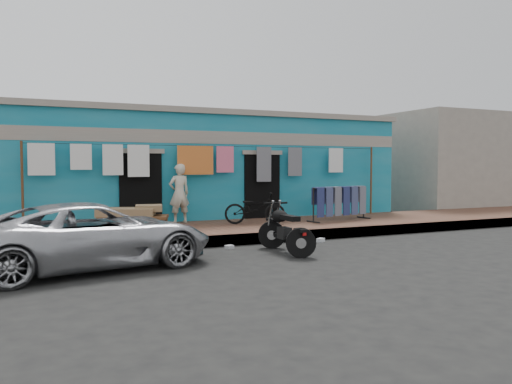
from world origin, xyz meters
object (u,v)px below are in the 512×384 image
at_px(car, 93,234).
at_px(bicycle, 255,205).
at_px(motorcycle, 286,228).
at_px(charpoy, 134,218).
at_px(seated_person, 179,193).
at_px(jeans_rack, 340,203).

bearing_deg(car, bicycle, -67.36).
height_order(motorcycle, charpoy, motorcycle).
bearing_deg(seated_person, charpoy, 26.86).
bearing_deg(jeans_rack, motorcycle, -138.72).
height_order(car, seated_person, seated_person).
distance_m(bicycle, jeans_rack, 2.50).
relative_size(car, bicycle, 2.68).
distance_m(seated_person, motorcycle, 4.13).
bearing_deg(motorcycle, jeans_rack, 40.14).
xyz_separation_m(seated_person, bicycle, (1.73, -1.04, -0.28)).
bearing_deg(motorcycle, car, 178.88).
distance_m(bicycle, charpoy, 3.11).
height_order(seated_person, motorcycle, seated_person).
xyz_separation_m(bicycle, motorcycle, (-0.61, -2.90, -0.25)).
distance_m(motorcycle, charpoy, 3.89).
distance_m(seated_person, bicycle, 2.04).
bearing_deg(bicycle, charpoy, 109.65).
xyz_separation_m(motorcycle, jeans_rack, (3.11, 2.73, 0.24)).
relative_size(charpoy, jeans_rack, 0.89).
height_order(car, motorcycle, car).
xyz_separation_m(car, motorcycle, (3.72, 0.00, -0.09)).
bearing_deg(seated_person, car, 48.93).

